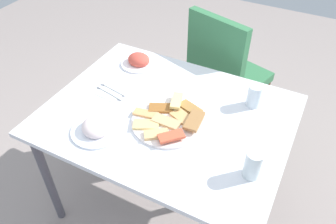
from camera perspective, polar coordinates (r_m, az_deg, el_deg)
ground_plane at (r=2.11m, az=-0.07°, el=-14.61°), size 6.00×6.00×0.00m
dining_table at (r=1.62m, az=-0.08°, el=-2.18°), size 1.12×0.87×0.70m
dining_chair at (r=2.19m, az=9.39°, el=6.95°), size 0.53×0.53×0.92m
pide_platter at (r=1.52m, az=0.28°, el=-1.38°), size 0.34×0.34×0.04m
salad_plate_greens at (r=1.50m, az=-11.93°, el=-2.54°), size 0.23×0.23×0.07m
salad_plate_rice at (r=1.90m, az=-4.96°, el=8.63°), size 0.20×0.20×0.07m
soda_can at (r=1.32m, az=14.16°, el=-8.63°), size 0.07×0.07×0.12m
drinking_glass at (r=1.63m, az=14.38°, el=2.66°), size 0.07×0.07×0.11m
paper_napkin at (r=1.72m, az=-9.47°, el=3.40°), size 0.14×0.14×0.00m
fork at (r=1.70m, az=-9.82°, el=3.17°), size 0.17×0.05×0.00m
spoon at (r=1.73m, az=-9.14°, el=3.84°), size 0.17×0.05×0.00m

